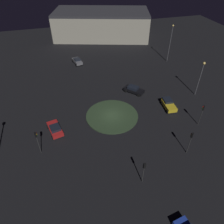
{
  "coord_description": "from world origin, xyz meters",
  "views": [
    {
      "loc": [
        8.16,
        29.21,
        25.68
      ],
      "look_at": [
        0.0,
        0.0,
        1.0
      ],
      "focal_mm": 33.49,
      "sensor_mm": 36.0,
      "label": 1
    }
  ],
  "objects_px": {
    "car_yellow": "(169,104)",
    "traffic_light_northwest": "(202,111)",
    "car_grey": "(77,61)",
    "traffic_light_northwest_near": "(191,139)",
    "streetlamp_west": "(201,73)",
    "streetlamp_southwest": "(171,40)",
    "car_black": "(134,90)",
    "car_red": "(55,129)",
    "traffic_light_northeast": "(37,139)",
    "traffic_light_north": "(144,169)",
    "store_building": "(102,24)"
  },
  "relations": [
    {
      "from": "car_yellow",
      "to": "traffic_light_northeast",
      "type": "distance_m",
      "value": 25.21
    },
    {
      "from": "car_red",
      "to": "car_grey",
      "type": "bearing_deg",
      "value": -29.37
    },
    {
      "from": "traffic_light_northeast",
      "to": "streetlamp_southwest",
      "type": "xyz_separation_m",
      "value": [
        -34.14,
        -24.23,
        2.77
      ]
    },
    {
      "from": "car_black",
      "to": "car_yellow",
      "type": "height_order",
      "value": "car_yellow"
    },
    {
      "from": "car_red",
      "to": "traffic_light_northeast",
      "type": "bearing_deg",
      "value": 135.88
    },
    {
      "from": "car_grey",
      "to": "streetlamp_southwest",
      "type": "height_order",
      "value": "streetlamp_southwest"
    },
    {
      "from": "car_black",
      "to": "car_yellow",
      "type": "relative_size",
      "value": 1.11
    },
    {
      "from": "car_black",
      "to": "streetlamp_southwest",
      "type": "xyz_separation_m",
      "value": [
        -14.3,
        -12.12,
        5.18
      ]
    },
    {
      "from": "traffic_light_north",
      "to": "streetlamp_west",
      "type": "distance_m",
      "value": 25.48
    },
    {
      "from": "car_black",
      "to": "traffic_light_northeast",
      "type": "bearing_deg",
      "value": -100.49
    },
    {
      "from": "car_black",
      "to": "traffic_light_northwest_near",
      "type": "distance_m",
      "value": 18.47
    },
    {
      "from": "car_black",
      "to": "store_building",
      "type": "height_order",
      "value": "store_building"
    },
    {
      "from": "car_yellow",
      "to": "traffic_light_northwest",
      "type": "height_order",
      "value": "traffic_light_northwest"
    },
    {
      "from": "car_yellow",
      "to": "traffic_light_northwest",
      "type": "xyz_separation_m",
      "value": [
        -2.88,
        5.95,
        2.22
      ]
    },
    {
      "from": "car_grey",
      "to": "traffic_light_northwest_near",
      "type": "xyz_separation_m",
      "value": [
        -11.98,
        35.63,
        2.3
      ]
    },
    {
      "from": "car_red",
      "to": "traffic_light_northwest",
      "type": "bearing_deg",
      "value": -114.12
    },
    {
      "from": "traffic_light_northwest",
      "to": "streetlamp_west",
      "type": "xyz_separation_m",
      "value": [
        -4.91,
        -8.58,
        2.12
      ]
    },
    {
      "from": "traffic_light_northeast",
      "to": "streetlamp_west",
      "type": "bearing_deg",
      "value": -9.7
    },
    {
      "from": "car_black",
      "to": "traffic_light_north",
      "type": "xyz_separation_m",
      "value": [
        6.54,
        21.12,
        2.12
      ]
    },
    {
      "from": "car_yellow",
      "to": "traffic_light_northeast",
      "type": "height_order",
      "value": "traffic_light_northeast"
    },
    {
      "from": "car_grey",
      "to": "traffic_light_northwest_near",
      "type": "bearing_deg",
      "value": 7.02
    },
    {
      "from": "traffic_light_northwest",
      "to": "car_yellow",
      "type": "bearing_deg",
      "value": -40.01
    },
    {
      "from": "car_red",
      "to": "streetlamp_southwest",
      "type": "xyz_separation_m",
      "value": [
        -31.67,
        -20.15,
        5.16
      ]
    },
    {
      "from": "traffic_light_north",
      "to": "streetlamp_west",
      "type": "height_order",
      "value": "streetlamp_west"
    },
    {
      "from": "store_building",
      "to": "car_grey",
      "type": "bearing_deg",
      "value": 75.57
    },
    {
      "from": "traffic_light_north",
      "to": "streetlamp_west",
      "type": "bearing_deg",
      "value": -49.61
    },
    {
      "from": "car_red",
      "to": "traffic_light_northwest",
      "type": "height_order",
      "value": "traffic_light_northwest"
    },
    {
      "from": "traffic_light_northwest_near",
      "to": "store_building",
      "type": "relative_size",
      "value": 0.13
    },
    {
      "from": "car_grey",
      "to": "streetlamp_west",
      "type": "relative_size",
      "value": 0.56
    },
    {
      "from": "car_red",
      "to": "traffic_light_northwest_near",
      "type": "bearing_deg",
      "value": -130.5
    },
    {
      "from": "car_grey",
      "to": "traffic_light_northeast",
      "type": "xyz_separation_m",
      "value": [
        9.98,
        29.53,
        2.41
      ]
    },
    {
      "from": "car_grey",
      "to": "streetlamp_west",
      "type": "height_order",
      "value": "streetlamp_west"
    },
    {
      "from": "car_black",
      "to": "car_grey",
      "type": "height_order",
      "value": "car_black"
    },
    {
      "from": "streetlamp_west",
      "to": "car_black",
      "type": "bearing_deg",
      "value": -19.3
    },
    {
      "from": "traffic_light_northwest_near",
      "to": "traffic_light_northwest",
      "type": "bearing_deg",
      "value": -83.72
    },
    {
      "from": "traffic_light_northwest",
      "to": "traffic_light_northeast",
      "type": "bearing_deg",
      "value": 22.33
    },
    {
      "from": "traffic_light_northeast",
      "to": "traffic_light_northwest",
      "type": "bearing_deg",
      "value": -24.9
    },
    {
      "from": "car_yellow",
      "to": "traffic_light_northeast",
      "type": "xyz_separation_m",
      "value": [
        24.58,
        5.09,
        2.35
      ]
    },
    {
      "from": "streetlamp_west",
      "to": "store_building",
      "type": "bearing_deg",
      "value": -74.63
    },
    {
      "from": "car_grey",
      "to": "streetlamp_west",
      "type": "bearing_deg",
      "value": 34.19
    },
    {
      "from": "car_yellow",
      "to": "traffic_light_northeast",
      "type": "relative_size",
      "value": 0.9
    },
    {
      "from": "car_black",
      "to": "car_red",
      "type": "distance_m",
      "value": 19.13
    },
    {
      "from": "traffic_light_northeast",
      "to": "traffic_light_northwest",
      "type": "xyz_separation_m",
      "value": [
        -27.47,
        0.86,
        -0.13
      ]
    },
    {
      "from": "car_grey",
      "to": "traffic_light_northwest_near",
      "type": "height_order",
      "value": "traffic_light_northwest_near"
    },
    {
      "from": "streetlamp_west",
      "to": "streetlamp_southwest",
      "type": "bearing_deg",
      "value": -96.09
    },
    {
      "from": "traffic_light_north",
      "to": "car_yellow",
      "type": "bearing_deg",
      "value": -39.53
    },
    {
      "from": "traffic_light_northwest",
      "to": "traffic_light_northwest_near",
      "type": "xyz_separation_m",
      "value": [
        5.51,
        5.23,
        0.03
      ]
    },
    {
      "from": "car_red",
      "to": "traffic_light_northeast",
      "type": "relative_size",
      "value": 1.0
    },
    {
      "from": "car_grey",
      "to": "car_black",
      "type": "bearing_deg",
      "value": 17.93
    },
    {
      "from": "car_red",
      "to": "traffic_light_northwest",
      "type": "distance_m",
      "value": 25.58
    }
  ]
}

